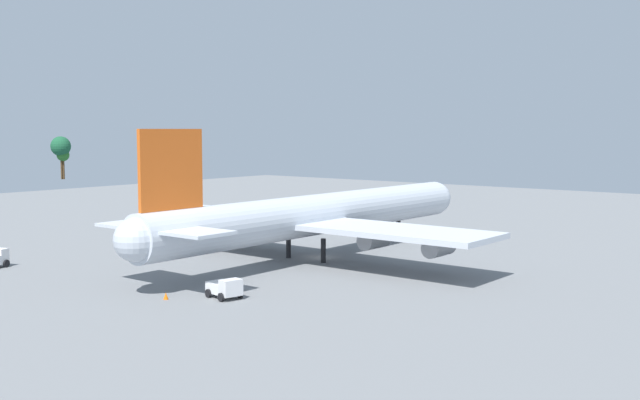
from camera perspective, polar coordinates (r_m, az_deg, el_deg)
ground_plane at (r=106.96m, az=0.00°, el=-4.36°), size 276.23×276.23×0.00m
cargo_airplane at (r=105.68m, az=-0.19°, el=-1.15°), size 69.06×55.31×18.13m
baggage_tug at (r=81.80m, az=-7.21°, el=-6.62°), size 3.31×4.42×2.21m
maintenance_van at (r=147.93m, az=-5.66°, el=-1.26°), size 4.18×3.09×2.33m
safety_cone_nose at (r=131.41m, az=9.15°, el=-2.46°), size 0.45×0.45×0.65m
safety_cone_tail at (r=82.40m, az=-11.60°, el=-7.13°), size 0.54×0.54×0.76m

